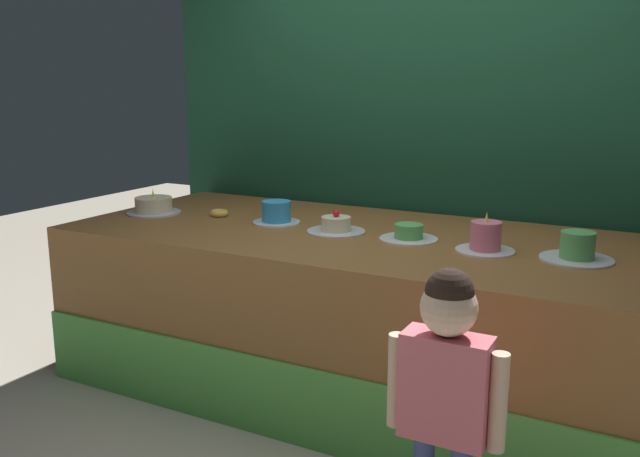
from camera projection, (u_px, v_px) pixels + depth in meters
ground_plane at (312, 447)px, 3.11m from camera, size 12.00×12.00×0.00m
stage_platform at (373, 314)px, 3.60m from camera, size 3.29×1.39×0.87m
curtain_backdrop at (428, 130)px, 4.08m from camera, size 3.61×0.08×2.72m
child_figure at (446, 378)px, 2.24m from camera, size 0.41×0.19×1.07m
donut at (219, 213)px, 3.98m from camera, size 0.11×0.11×0.04m
cake_far_left at (154, 206)px, 4.06m from camera, size 0.32×0.32×0.15m
cake_left at (276, 213)px, 3.78m from camera, size 0.27×0.27×0.13m
cake_center_left at (336, 226)px, 3.55m from camera, size 0.31×0.31×0.12m
cake_center_right at (409, 234)px, 3.39m from camera, size 0.29×0.29×0.08m
cake_right at (486, 239)px, 3.15m from camera, size 0.28×0.28×0.19m
cake_far_right at (577, 249)px, 3.00m from camera, size 0.32×0.32×0.13m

